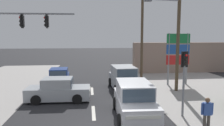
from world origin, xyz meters
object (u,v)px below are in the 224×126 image
(pedestal_signal_right_kerb, at_px, (184,73))
(hatchback_crossing_left, at_px, (59,77))
(traffic_signal_mast, at_px, (10,40))
(utility_pole_midground_right, at_px, (177,24))
(sedan_oncoming_near, at_px, (58,90))
(pedestrian_at_kerb, at_px, (207,113))
(utility_pole_background_right, at_px, (142,28))
(shopping_plaza_sign, at_px, (178,52))
(suv_kerbside_parked, at_px, (134,101))
(suv_oncoming_mid, at_px, (124,79))

(pedestal_signal_right_kerb, distance_m, hatchback_crossing_left, 11.62)
(traffic_signal_mast, height_order, pedestal_signal_right_kerb, traffic_signal_mast)
(hatchback_crossing_left, bearing_deg, utility_pole_midground_right, -18.47)
(traffic_signal_mast, relative_size, hatchback_crossing_left, 1.62)
(utility_pole_midground_right, height_order, traffic_signal_mast, utility_pole_midground_right)
(sedan_oncoming_near, bearing_deg, pedestrian_at_kerb, -38.15)
(utility_pole_background_right, relative_size, hatchback_crossing_left, 2.65)
(shopping_plaza_sign, relative_size, sedan_oncoming_near, 1.07)
(pedestal_signal_right_kerb, height_order, shopping_plaza_sign, shopping_plaza_sign)
(utility_pole_midground_right, xyz_separation_m, traffic_signal_mast, (-11.54, -2.55, -1.11))
(pedestal_signal_right_kerb, bearing_deg, utility_pole_background_right, 88.35)
(sedan_oncoming_near, distance_m, hatchback_crossing_left, 4.85)
(shopping_plaza_sign, relative_size, suv_kerbside_parked, 1.00)
(suv_kerbside_parked, distance_m, sedan_oncoming_near, 5.70)
(shopping_plaza_sign, bearing_deg, traffic_signal_mast, -159.24)
(shopping_plaza_sign, bearing_deg, utility_pole_midground_right, -116.28)
(utility_pole_midground_right, height_order, pedestrian_at_kerb, utility_pole_midground_right)
(sedan_oncoming_near, distance_m, suv_oncoming_mid, 5.59)
(utility_pole_background_right, bearing_deg, suv_oncoming_mid, -120.29)
(sedan_oncoming_near, height_order, suv_oncoming_mid, suv_oncoming_mid)
(traffic_signal_mast, distance_m, hatchback_crossing_left, 6.99)
(utility_pole_midground_right, xyz_separation_m, utility_pole_background_right, (-1.44, 5.28, -0.10))
(shopping_plaza_sign, height_order, suv_oncoming_mid, shopping_plaza_sign)
(shopping_plaza_sign, xyz_separation_m, sedan_oncoming_near, (-9.98, -3.91, -2.28))
(utility_pole_background_right, distance_m, pedestal_signal_right_kerb, 11.02)
(traffic_signal_mast, bearing_deg, sedan_oncoming_near, 18.31)
(suv_kerbside_parked, relative_size, sedan_oncoming_near, 1.07)
(hatchback_crossing_left, bearing_deg, shopping_plaza_sign, -4.95)
(suv_kerbside_parked, bearing_deg, pedestal_signal_right_kerb, -4.46)
(utility_pole_midground_right, xyz_separation_m, hatchback_crossing_left, (-9.43, 3.15, -4.55))
(suv_oncoming_mid, height_order, hatchback_crossing_left, suv_oncoming_mid)
(sedan_oncoming_near, xyz_separation_m, hatchback_crossing_left, (-0.56, 4.82, -0.00))
(utility_pole_midground_right, xyz_separation_m, suv_oncoming_mid, (-3.95, 0.98, -4.37))
(utility_pole_background_right, bearing_deg, suv_kerbside_parked, -105.75)
(suv_kerbside_parked, bearing_deg, utility_pole_midground_right, 49.75)
(shopping_plaza_sign, relative_size, hatchback_crossing_left, 1.24)
(shopping_plaza_sign, distance_m, sedan_oncoming_near, 10.95)
(utility_pole_background_right, xyz_separation_m, suv_kerbside_parked, (-2.95, -10.46, -4.27))
(utility_pole_background_right, bearing_deg, pedestrian_at_kerb, -90.44)
(suv_oncoming_mid, bearing_deg, traffic_signal_mast, -155.04)
(utility_pole_midground_right, xyz_separation_m, sedan_oncoming_near, (-8.87, -1.67, -4.55))
(shopping_plaza_sign, relative_size, suv_oncoming_mid, 0.99)
(utility_pole_background_right, bearing_deg, traffic_signal_mast, -142.21)
(suv_kerbside_parked, height_order, hatchback_crossing_left, suv_kerbside_parked)
(traffic_signal_mast, bearing_deg, hatchback_crossing_left, 69.76)
(utility_pole_midground_right, distance_m, hatchback_crossing_left, 10.94)
(utility_pole_background_right, bearing_deg, sedan_oncoming_near, -136.93)
(utility_pole_background_right, relative_size, traffic_signal_mast, 1.64)
(utility_pole_background_right, relative_size, pedestal_signal_right_kerb, 2.76)
(utility_pole_midground_right, height_order, sedan_oncoming_near, utility_pole_midground_right)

